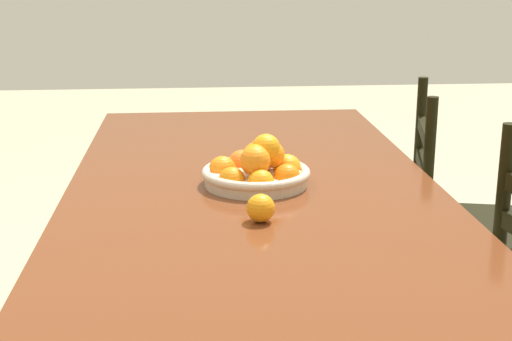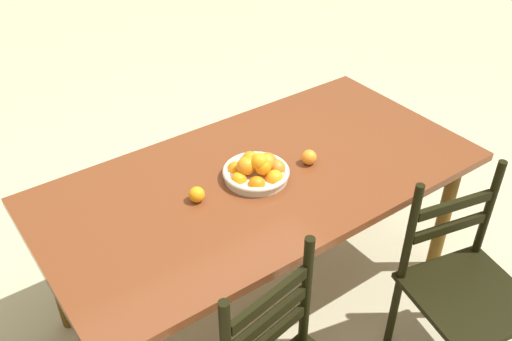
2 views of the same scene
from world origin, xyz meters
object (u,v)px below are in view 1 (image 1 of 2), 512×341
(orange_loose_0, at_px, (265,149))
(orange_loose_1, at_px, (261,208))
(dining_table, at_px, (253,208))
(chair_by_cabinet, at_px, (464,225))
(fruit_bowl, at_px, (258,169))

(orange_loose_0, height_order, orange_loose_1, orange_loose_0)
(dining_table, bearing_deg, chair_by_cabinet, 120.82)
(orange_loose_1, bearing_deg, chair_by_cabinet, 134.81)
(dining_table, distance_m, chair_by_cabinet, 0.95)
(chair_by_cabinet, bearing_deg, dining_table, 133.74)
(orange_loose_0, xyz_separation_m, orange_loose_1, (0.54, -0.06, -0.00))
(orange_loose_0, bearing_deg, dining_table, -13.96)
(dining_table, height_order, chair_by_cabinet, chair_by_cabinet)
(dining_table, relative_size, chair_by_cabinet, 2.10)
(dining_table, bearing_deg, fruit_bowl, 19.88)
(fruit_bowl, height_order, orange_loose_0, fruit_bowl)
(fruit_bowl, bearing_deg, dining_table, -160.12)
(dining_table, relative_size, orange_loose_1, 29.34)
(fruit_bowl, relative_size, orange_loose_1, 4.39)
(chair_by_cabinet, bearing_deg, orange_loose_0, 121.47)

